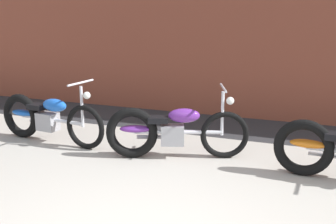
{
  "coord_description": "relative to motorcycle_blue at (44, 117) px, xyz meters",
  "views": [
    {
      "loc": [
        1.26,
        -2.57,
        1.98
      ],
      "look_at": [
        -0.49,
        2.05,
        0.75
      ],
      "focal_mm": 42.01,
      "sensor_mm": 36.0,
      "label": 1
    }
  ],
  "objects": [
    {
      "name": "motorcycle_blue",
      "position": [
        0.0,
        0.0,
        0.0
      ],
      "size": [
        2.01,
        0.58,
        1.03
      ],
      "rotation": [
        0.0,
        0.0,
        -0.09
      ],
      "color": "black",
      "rests_on": "ground"
    },
    {
      "name": "motorcycle_purple",
      "position": [
        2.08,
        0.0,
        0.0
      ],
      "size": [
        1.92,
        0.89,
        1.03
      ],
      "rotation": [
        0.0,
        0.0,
        0.35
      ],
      "color": "black",
      "rests_on": "ground"
    },
    {
      "name": "sidewalk_slab",
      "position": [
        2.71,
        -0.6,
        -0.4
      ],
      "size": [
        36.0,
        3.5,
        0.01
      ],
      "primitive_type": "cube",
      "color": "#B2ADA3",
      "rests_on": "ground"
    }
  ]
}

